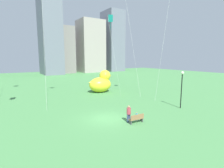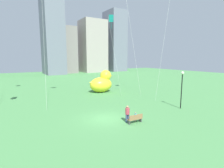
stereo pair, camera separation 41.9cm
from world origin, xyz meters
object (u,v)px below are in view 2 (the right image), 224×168
Objects in this scene: park_bench at (135,119)px; person_adult at (127,113)px; giant_inflatable_duck at (102,83)px; kite_teal at (111,19)px; person_child at (135,116)px; lamppost at (182,83)px.

person_adult is (-0.49, 0.63, 0.47)m from park_bench.
giant_inflatable_duck is 0.37× the size of kite_teal.
giant_inflatable_duck reaches higher than person_child.
lamppost is at bearing 6.61° from park_bench.
person_child is (0.42, 0.47, 0.03)m from park_bench.
person_adult is at bearing -109.13° from giant_inflatable_duck.
kite_teal is at bearing 69.74° from person_child.
giant_inflatable_duck is 11.36m from kite_teal.
person_adult is 17.44m from kite_teal.
person_adult is at bearing -177.94° from lamppost.
person_child is 0.07× the size of kite_teal.
giant_inflatable_duck is at bearing 102.94° from lamppost.
park_bench is 1.75× the size of person_child.
park_bench is at bearing -52.24° from person_adult.
giant_inflatable_duck is (5.23, 15.07, 0.81)m from person_adult.
person_child reaches higher than park_bench.
kite_teal is at bearing -88.28° from giant_inflatable_duck.
person_adult is 8.93m from lamppost.
person_child is (0.91, -0.16, -0.44)m from person_adult.
park_bench is 16.45m from giant_inflatable_duck.
park_bench is 0.12× the size of kite_teal.
kite_teal is (4.83, 12.43, 12.16)m from park_bench.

